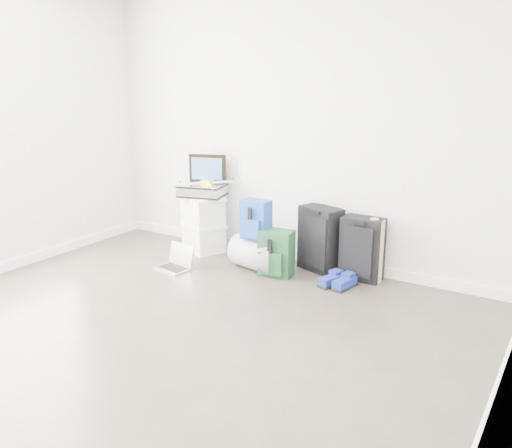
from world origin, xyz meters
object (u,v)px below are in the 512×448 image
Objects in this scene: briefcase at (202,190)px; carry_on at (362,249)px; large_suitcase at (320,239)px; boxes_stack at (203,224)px; duffel_bag at (257,254)px; laptop at (176,263)px.

briefcase is 0.77× the size of carry_on.
carry_on is (0.44, -0.02, -0.02)m from large_suitcase.
large_suitcase reaches higher than boxes_stack.
carry_on is at bearing 16.82° from large_suitcase.
briefcase is 1.83m from carry_on.
carry_on is at bearing 30.04° from duffel_bag.
boxes_stack is 0.96× the size of large_suitcase.
carry_on is 1.63× the size of laptop.
large_suitcase is at bearing -9.57° from briefcase.
large_suitcase reaches higher than laptop.
boxes_stack is 0.85m from duffel_bag.
laptop is (0.11, -0.60, -0.25)m from boxes_stack.
boxes_stack is at bearing 179.03° from duffel_bag.
carry_on is at bearing 32.30° from laptop.
briefcase is at bearing 179.03° from duffel_bag.
boxes_stack is 1.17× the size of duffel_bag.
duffel_bag is (0.82, -0.20, -0.15)m from boxes_stack.
laptop is (-1.24, -0.72, -0.26)m from large_suitcase.
briefcase is at bearing -176.49° from carry_on.
laptop is (-0.71, -0.40, -0.11)m from duffel_bag.
briefcase reaches higher than laptop.
laptop is at bearing -130.60° from large_suitcase.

